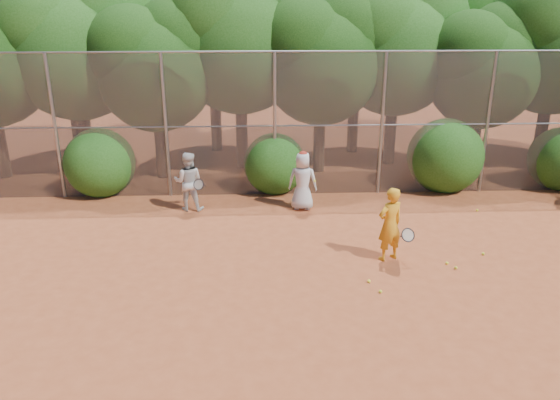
{
  "coord_description": "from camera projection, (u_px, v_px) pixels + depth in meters",
  "views": [
    {
      "loc": [
        -1.48,
        -8.88,
        5.31
      ],
      "look_at": [
        -1.0,
        2.5,
        1.1
      ],
      "focal_mm": 35.0,
      "sensor_mm": 36.0,
      "label": 1
    }
  ],
  "objects": [
    {
      "name": "tree_11",
      "position": [
        359.0,
        34.0,
        18.83
      ],
      "size": [
        4.64,
        4.03,
        6.35
      ],
      "color": "black",
      "rests_on": "ground"
    },
    {
      "name": "ball_3",
      "position": [
        456.0,
        268.0,
        11.39
      ],
      "size": [
        0.07,
        0.07,
        0.07
      ],
      "primitive_type": "sphere",
      "color": "yellow",
      "rests_on": "ground"
    },
    {
      "name": "tree_7",
      "position": [
        559.0,
        34.0,
        17.16
      ],
      "size": [
        4.77,
        4.14,
        6.53
      ],
      "color": "black",
      "rests_on": "ground"
    },
    {
      "name": "player_yellow",
      "position": [
        390.0,
        224.0,
        11.57
      ],
      "size": [
        0.87,
        0.61,
        1.64
      ],
      "rotation": [
        0.0,
        0.0,
        3.57
      ],
      "color": "orange",
      "rests_on": "ground"
    },
    {
      "name": "tree_6",
      "position": [
        485.0,
        63.0,
        16.77
      ],
      "size": [
        3.86,
        3.36,
        5.29
      ],
      "color": "black",
      "rests_on": "ground"
    },
    {
      "name": "fence_back",
      "position": [
        306.0,
        124.0,
        15.13
      ],
      "size": [
        20.05,
        0.09,
        4.03
      ],
      "color": "gray",
      "rests_on": "ground"
    },
    {
      "name": "player_white",
      "position": [
        188.0,
        181.0,
        14.37
      ],
      "size": [
        0.88,
        0.76,
        1.58
      ],
      "rotation": [
        0.0,
        0.0,
        3.06
      ],
      "color": "silver",
      "rests_on": "ground"
    },
    {
      "name": "ball_5",
      "position": [
        477.0,
        210.0,
        14.49
      ],
      "size": [
        0.07,
        0.07,
        0.07
      ],
      "primitive_type": "sphere",
      "color": "yellow",
      "rests_on": "ground"
    },
    {
      "name": "ball_4",
      "position": [
        380.0,
        292.0,
        10.46
      ],
      "size": [
        0.07,
        0.07,
        0.07
      ],
      "primitive_type": "sphere",
      "color": "yellow",
      "rests_on": "ground"
    },
    {
      "name": "tree_5",
      "position": [
        398.0,
        41.0,
        17.41
      ],
      "size": [
        4.51,
        3.92,
        6.17
      ],
      "color": "black",
      "rests_on": "ground"
    },
    {
      "name": "bush_2",
      "position": [
        446.0,
        152.0,
        15.9
      ],
      "size": [
        2.2,
        2.2,
        2.2
      ],
      "primitive_type": "sphere",
      "color": "#1C4D13",
      "rests_on": "ground"
    },
    {
      "name": "tree_10",
      "position": [
        214.0,
        20.0,
        18.86
      ],
      "size": [
        5.15,
        4.48,
        7.06
      ],
      "color": "black",
      "rests_on": "ground"
    },
    {
      "name": "ground",
      "position": [
        339.0,
        300.0,
        10.22
      ],
      "size": [
        80.0,
        80.0,
        0.0
      ],
      "primitive_type": "plane",
      "color": "#9A4422",
      "rests_on": "ground"
    },
    {
      "name": "tree_1",
      "position": [
        76.0,
        39.0,
        16.51
      ],
      "size": [
        4.64,
        4.03,
        6.35
      ],
      "color": "black",
      "rests_on": "ground"
    },
    {
      "name": "tree_9",
      "position": [
        67.0,
        29.0,
        18.57
      ],
      "size": [
        4.83,
        4.2,
        6.62
      ],
      "color": "black",
      "rests_on": "ground"
    },
    {
      "name": "player_teen",
      "position": [
        303.0,
        181.0,
        14.42
      ],
      "size": [
        0.84,
        0.61,
        1.6
      ],
      "rotation": [
        0.0,
        0.0,
        2.98
      ],
      "color": "silver",
      "rests_on": "ground"
    },
    {
      "name": "ball_0",
      "position": [
        447.0,
        263.0,
        11.59
      ],
      "size": [
        0.07,
        0.07,
        0.07
      ],
      "primitive_type": "sphere",
      "color": "yellow",
      "rests_on": "ground"
    },
    {
      "name": "ball_1",
      "position": [
        483.0,
        254.0,
        12.01
      ],
      "size": [
        0.07,
        0.07,
        0.07
      ],
      "primitive_type": "sphere",
      "color": "yellow",
      "rests_on": "ground"
    },
    {
      "name": "tree_12",
      "position": [
        481.0,
        23.0,
        19.46
      ],
      "size": [
        5.02,
        4.37,
        6.88
      ],
      "color": "black",
      "rests_on": "ground"
    },
    {
      "name": "bush_1",
      "position": [
        275.0,
        161.0,
        15.78
      ],
      "size": [
        1.8,
        1.8,
        1.8
      ],
      "primitive_type": "sphere",
      "color": "#1C4D13",
      "rests_on": "ground"
    },
    {
      "name": "tree_4",
      "position": [
        323.0,
        53.0,
        16.66
      ],
      "size": [
        4.19,
        3.64,
        5.73
      ],
      "color": "black",
      "rests_on": "ground"
    },
    {
      "name": "tree_2",
      "position": [
        156.0,
        61.0,
        16.15
      ],
      "size": [
        3.99,
        3.47,
        5.47
      ],
      "color": "black",
      "rests_on": "ground"
    },
    {
      "name": "ball_2",
      "position": [
        369.0,
        281.0,
        10.85
      ],
      "size": [
        0.07,
        0.07,
        0.07
      ],
      "primitive_type": "sphere",
      "color": "yellow",
      "rests_on": "ground"
    },
    {
      "name": "tree_3",
      "position": [
        241.0,
        30.0,
        16.91
      ],
      "size": [
        4.89,
        4.26,
        6.7
      ],
      "color": "black",
      "rests_on": "ground"
    },
    {
      "name": "bush_0",
      "position": [
        99.0,
        160.0,
        15.55
      ],
      "size": [
        2.0,
        2.0,
        2.0
      ],
      "primitive_type": "sphere",
      "color": "#1C4D13",
      "rests_on": "ground"
    }
  ]
}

